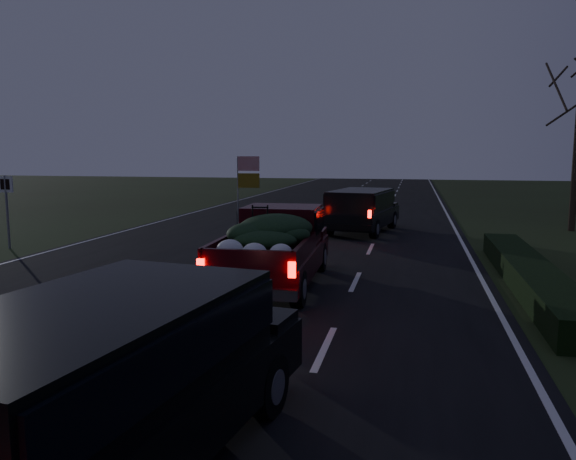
% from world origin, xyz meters
% --- Properties ---
extents(ground, '(120.00, 120.00, 0.00)m').
position_xyz_m(ground, '(0.00, 0.00, 0.00)').
color(ground, black).
rests_on(ground, ground).
extents(road_asphalt, '(14.00, 120.00, 0.02)m').
position_xyz_m(road_asphalt, '(0.00, 0.00, 0.01)').
color(road_asphalt, black).
rests_on(road_asphalt, ground).
extents(hedge_row, '(1.00, 10.00, 0.60)m').
position_xyz_m(hedge_row, '(7.80, 3.00, 0.30)').
color(hedge_row, black).
rests_on(hedge_row, ground).
extents(route_sign, '(0.55, 0.08, 2.50)m').
position_xyz_m(route_sign, '(-8.50, 5.00, 1.66)').
color(route_sign, gray).
rests_on(route_sign, ground).
extents(pickup_truck, '(2.27, 5.47, 2.83)m').
position_xyz_m(pickup_truck, '(1.66, 1.85, 1.06)').
color(pickup_truck, '#33060D').
rests_on(pickup_truck, ground).
extents(lead_suv, '(2.87, 5.24, 1.43)m').
position_xyz_m(lead_suv, '(2.90, 11.56, 1.08)').
color(lead_suv, black).
rests_on(lead_suv, ground).
extents(rear_suv, '(2.89, 5.49, 1.51)m').
position_xyz_m(rear_suv, '(2.06, -6.73, 1.14)').
color(rear_suv, black).
rests_on(rear_suv, ground).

